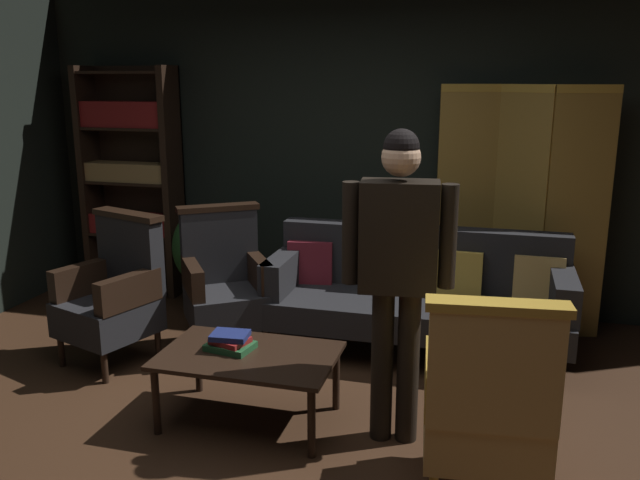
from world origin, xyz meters
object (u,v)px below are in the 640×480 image
at_px(bookshelf, 132,175).
at_px(armchair_wing_left, 114,293).
at_px(book_green_cloth, 230,346).
at_px(folding_screen, 519,206).
at_px(potted_plant, 208,251).
at_px(armchair_gilt_accent, 487,403).
at_px(armchair_wing_right, 225,283).
at_px(standing_figure, 398,260).
at_px(coffee_table, 249,361).
at_px(book_navy_cloth, 230,336).
at_px(book_red_leather, 230,341).
at_px(velvet_couch, 417,290).

height_order(bookshelf, armchair_wing_left, bookshelf).
distance_m(armchair_wing_left, book_green_cloth, 1.22).
relative_size(folding_screen, potted_plant, 2.12).
bearing_deg(armchair_gilt_accent, armchair_wing_right, 143.91).
bearing_deg(standing_figure, armchair_wing_left, 165.48).
bearing_deg(standing_figure, armchair_gilt_accent, -40.88).
bearing_deg(coffee_table, armchair_gilt_accent, -16.36).
bearing_deg(armchair_wing_right, book_navy_cloth, -65.20).
xyz_separation_m(bookshelf, armchair_gilt_accent, (3.23, -2.42, -0.59)).
bearing_deg(standing_figure, book_red_leather, -179.70).
relative_size(armchair_gilt_accent, potted_plant, 1.16).
distance_m(coffee_table, standing_figure, 1.06).
bearing_deg(armchair_wing_left, potted_plant, 80.45).
height_order(standing_figure, book_navy_cloth, standing_figure).
bearing_deg(armchair_gilt_accent, coffee_table, 163.64).
bearing_deg(book_red_leather, potted_plant, 118.21).
bearing_deg(armchair_gilt_accent, velvet_couch, 107.31).
xyz_separation_m(armchair_gilt_accent, armchair_wing_left, (-2.54, 0.96, 0.00)).
distance_m(bookshelf, potted_plant, 1.10).
height_order(coffee_table, armchair_wing_right, armchair_wing_right).
xyz_separation_m(velvet_couch, potted_plant, (-1.82, 0.41, 0.06)).
relative_size(armchair_wing_left, book_green_cloth, 4.03).
bearing_deg(book_green_cloth, armchair_wing_right, 114.80).
bearing_deg(armchair_wing_right, armchair_gilt_accent, -36.09).
distance_m(bookshelf, book_red_leather, 2.75).
relative_size(armchair_wing_left, book_navy_cloth, 4.97).
bearing_deg(folding_screen, coffee_table, -127.32).
bearing_deg(armchair_wing_left, bookshelf, 115.07).
relative_size(folding_screen, armchair_wing_left, 1.83).
distance_m(armchair_gilt_accent, standing_figure, 0.84).
distance_m(bookshelf, standing_figure, 3.39).
bearing_deg(coffee_table, armchair_wing_right, 119.75).
distance_m(armchair_wing_right, book_red_leather, 1.06).
height_order(armchair_gilt_accent, armchair_wing_left, same).
relative_size(velvet_couch, coffee_table, 2.12).
xyz_separation_m(folding_screen, book_red_leather, (-1.61, -1.92, -0.51)).
bearing_deg(bookshelf, folding_screen, -1.47).
bearing_deg(armchair_gilt_accent, bookshelf, 143.08).
height_order(bookshelf, potted_plant, bookshelf).
relative_size(armchair_wing_right, potted_plant, 1.16).
relative_size(velvet_couch, book_red_leather, 10.74).
relative_size(velvet_couch, potted_plant, 2.36).
xyz_separation_m(armchair_wing_right, book_navy_cloth, (0.44, -0.96, 0.01)).
bearing_deg(potted_plant, coffee_table, -59.10).
bearing_deg(bookshelf, velvet_couch, -15.30).
bearing_deg(armchair_wing_right, bookshelf, 141.93).
bearing_deg(velvet_couch, bookshelf, 164.70).
distance_m(bookshelf, armchair_wing_right, 1.80).
distance_m(folding_screen, velvet_couch, 1.08).
relative_size(bookshelf, book_green_cloth, 7.95).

